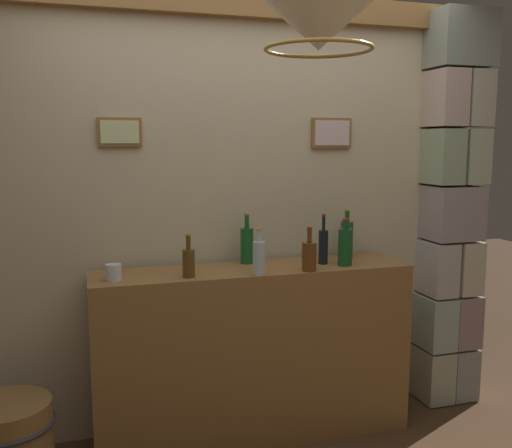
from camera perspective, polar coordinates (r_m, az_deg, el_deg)
name	(u,v)px	position (r m, az deg, el deg)	size (l,w,h in m)	color
panelled_rear_partition	(240,200)	(3.32, -1.63, 2.41)	(3.07, 0.15, 2.50)	beige
stone_pillar	(449,212)	(3.79, 18.83, 1.12)	(0.37, 0.32, 2.44)	#B0BA9E
bar_shelf_unit	(253,354)	(3.26, -0.26, -12.88)	(1.75, 0.40, 0.98)	olive
liquor_bottle_scotch	(347,239)	(3.41, 9.09, -1.45)	(0.08, 0.08, 0.29)	#1A5321
liquor_bottle_rye	(345,246)	(3.20, 8.93, -2.22)	(0.08, 0.08, 0.26)	#174E25
liquor_bottle_port	(309,256)	(3.04, 5.36, -3.18)	(0.08, 0.08, 0.24)	#5F3513
liquor_bottle_vermouth	(189,262)	(2.91, -6.78, -3.77)	(0.06, 0.06, 0.23)	#583C14
liquor_bottle_amaro	(247,245)	(3.22, -0.90, -2.07)	(0.07, 0.07, 0.29)	#185725
liquor_bottle_gin	(323,246)	(3.22, 6.76, -2.18)	(0.05, 0.05, 0.28)	black
liquor_bottle_bourbon	(259,257)	(2.95, 0.31, -3.31)	(0.07, 0.07, 0.24)	silver
glass_tumbler_rocks	(113,272)	(2.92, -14.11, -4.72)	(0.08, 0.08, 0.08)	silver
pendant_lamp	(319,27)	(2.36, 6.33, 19.02)	(0.43, 0.43, 0.59)	#EFE5C6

